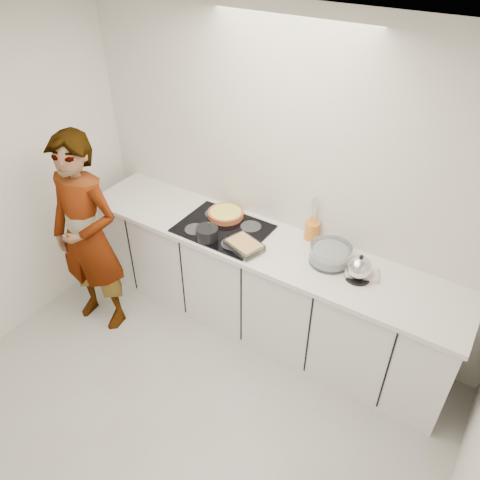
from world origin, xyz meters
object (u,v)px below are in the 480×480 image
Objects in this scene: mixing_bowl at (330,255)px; cook at (87,237)px; saucepan at (207,233)px; baking_dish at (244,245)px; kettle at (359,269)px; utensil_crock at (312,230)px; hob at (223,228)px; tart_dish at (226,214)px.

cook reaches higher than mixing_bowl.
saucepan is 0.57× the size of baking_dish.
kettle reaches higher than baking_dish.
utensil_crock is 1.80m from cook.
kettle is at bearing 10.00° from saucepan.
utensil_crock is (0.68, 0.47, 0.01)m from saucepan.
saucepan reaches higher than hob.
hob is at bearing 83.05° from saucepan.
cook is (-0.80, -0.81, -0.06)m from tart_dish.
baking_dish is 0.87m from kettle.
hob is 1.10m from cook.
saucepan reaches higher than tart_dish.
tart_dish is (-0.08, 0.15, 0.03)m from hob.
saucepan is 1.19m from kettle.
hob is 0.40× the size of cook.
utensil_crock reaches higher than baking_dish.
tart_dish is 2.18× the size of utensil_crock.
mixing_bowl is 0.23× the size of cook.
kettle reaches higher than utensil_crock.
tart_dish is at bearing 116.84° from hob.
saucepan is at bearing -96.95° from hob.
utensil_crock reaches higher than mixing_bowl.
mixing_bowl is at bearing 15.77° from cook.
hob is 2.24× the size of baking_dish.
tart_dish is at bearing 99.08° from saucepan.
saucepan reaches higher than mixing_bowl.
utensil_crock is (0.66, 0.28, 0.07)m from hob.
hob is 3.93× the size of saucepan.
kettle is at bearing -6.17° from tart_dish.
cook is at bearing -155.82° from baking_dish.
tart_dish is at bearing 175.79° from mixing_bowl.
cook is at bearing -161.43° from kettle.
cook is (-1.17, -0.52, -0.06)m from baking_dish.
mixing_bowl is at bearing 19.43° from baking_dish.
tart_dish is 1.47× the size of kettle.
saucepan is 0.83m from utensil_crock.
hob is 3.32× the size of kettle.
tart_dish is at bearing -169.99° from utensil_crock.
hob is 0.72m from utensil_crock.
saucepan is at bearing -170.88° from baking_dish.
cook is (-1.53, -0.94, -0.09)m from utensil_crock.
mixing_bowl reaches higher than tart_dish.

